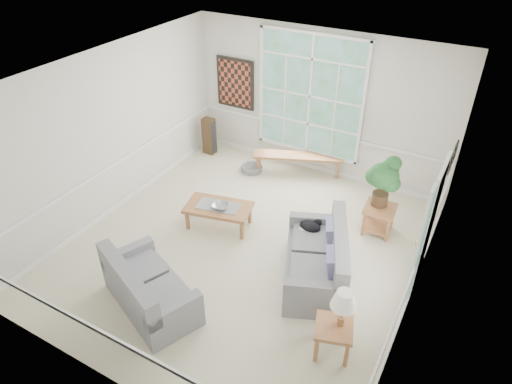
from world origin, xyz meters
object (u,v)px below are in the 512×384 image
(loveseat_right, at_px, (315,256))
(side_table, at_px, (333,339))
(end_table, at_px, (378,219))
(loveseat_front, at_px, (150,283))
(coffee_table, at_px, (219,216))

(loveseat_right, bearing_deg, side_table, -79.49)
(side_table, bearing_deg, end_table, 94.54)
(loveseat_right, xyz_separation_m, side_table, (0.74, -1.15, -0.22))
(loveseat_front, height_order, side_table, loveseat_front)
(coffee_table, height_order, side_table, side_table)
(loveseat_right, bearing_deg, coffee_table, 146.39)
(loveseat_front, distance_m, side_table, 2.64)
(loveseat_front, xyz_separation_m, end_table, (2.37, 3.29, -0.17))
(loveseat_right, xyz_separation_m, coffee_table, (-2.03, 0.40, -0.25))
(coffee_table, relative_size, side_table, 2.38)
(loveseat_right, relative_size, side_table, 3.50)
(loveseat_front, xyz_separation_m, coffee_table, (-0.18, 2.06, -0.21))
(loveseat_right, height_order, coffee_table, loveseat_right)
(loveseat_right, xyz_separation_m, end_table, (0.52, 1.63, -0.20))
(coffee_table, height_order, end_table, end_table)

